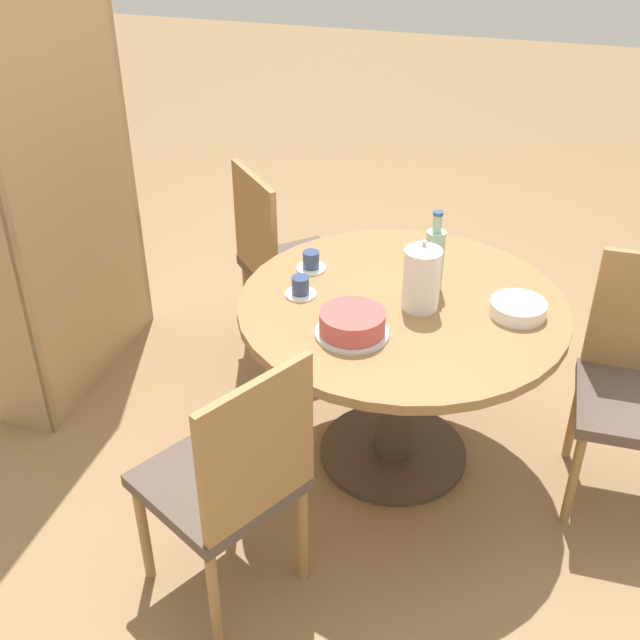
# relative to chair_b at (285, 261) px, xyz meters

# --- Properties ---
(ground_plane) EXTENTS (14.00, 14.00, 0.00)m
(ground_plane) POSITION_rel_chair_b_xyz_m (-0.57, -0.62, -0.48)
(ground_plane) COLOR #937047
(dining_table) EXTENTS (1.15, 1.15, 0.70)m
(dining_table) POSITION_rel_chair_b_xyz_m (-0.57, -0.62, 0.05)
(dining_table) COLOR #473828
(dining_table) RESTS_ON ground_plane
(chair_b) EXTENTS (0.59, 0.59, 0.91)m
(chair_b) POSITION_rel_chair_b_xyz_m (0.00, 0.00, 0.00)
(chair_b) COLOR #A87A47
(chair_b) RESTS_ON ground_plane
(chair_c) EXTENTS (0.57, 0.57, 0.91)m
(chair_c) POSITION_rel_chair_b_xyz_m (-1.33, -0.27, 0.00)
(chair_c) COLOR #A87A47
(chair_c) RESTS_ON ground_plane
(bookshelf) EXTENTS (0.91, 0.28, 1.79)m
(bookshelf) POSITION_rel_chair_b_xyz_m (-0.36, 0.85, 0.41)
(bookshelf) COLOR tan
(bookshelf) RESTS_ON ground_plane
(coffee_pot) EXTENTS (0.13, 0.13, 0.26)m
(coffee_pot) POSITION_rel_chair_b_xyz_m (-0.58, -0.68, 0.34)
(coffee_pot) COLOR white
(coffee_pot) RESTS_ON dining_table
(water_bottle) EXTENTS (0.07, 0.07, 0.30)m
(water_bottle) POSITION_rel_chair_b_xyz_m (-0.45, -0.70, 0.35)
(water_bottle) COLOR #99C6A3
(water_bottle) RESTS_ON dining_table
(cake_main) EXTENTS (0.24, 0.24, 0.08)m
(cake_main) POSITION_rel_chair_b_xyz_m (-0.81, -0.50, 0.26)
(cake_main) COLOR silver
(cake_main) RESTS_ON dining_table
(cup_a) EXTENTS (0.11, 0.11, 0.07)m
(cup_a) POSITION_rel_chair_b_xyz_m (-0.62, -0.26, 0.25)
(cup_a) COLOR white
(cup_a) RESTS_ON dining_table
(cup_b) EXTENTS (0.11, 0.11, 0.07)m
(cup_b) POSITION_rel_chair_b_xyz_m (-0.42, -0.25, 0.25)
(cup_b) COLOR white
(cup_b) RESTS_ON dining_table
(plate_stack) EXTENTS (0.19, 0.19, 0.05)m
(plate_stack) POSITION_rel_chair_b_xyz_m (-0.54, -1.01, 0.25)
(plate_stack) COLOR white
(plate_stack) RESTS_ON dining_table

